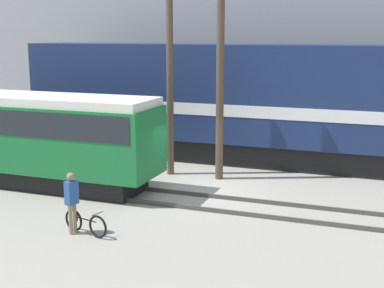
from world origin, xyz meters
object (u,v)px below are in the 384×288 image
at_px(streetcar, 23,133).
at_px(person, 72,197).
at_px(freight_locomotive, 265,102).
at_px(utility_pole_center, 220,69).
at_px(utility_pole_left, 170,66).
at_px(bicycle, 86,223).

bearing_deg(streetcar, person, -40.06).
bearing_deg(streetcar, freight_locomotive, 39.78).
height_order(freight_locomotive, utility_pole_center, utility_pole_center).
bearing_deg(utility_pole_left, utility_pole_center, 0.00).
xyz_separation_m(person, utility_pole_left, (0.06, 7.08, 3.27)).
bearing_deg(utility_pole_center, streetcar, -154.31).
relative_size(freight_locomotive, utility_pole_center, 2.55).
relative_size(person, utility_pole_left, 0.21).
xyz_separation_m(streetcar, utility_pole_left, (4.64, 3.23, 2.42)).
height_order(person, utility_pole_left, utility_pole_left).
height_order(freight_locomotive, utility_pole_left, utility_pole_left).
xyz_separation_m(freight_locomotive, streetcar, (-7.75, -6.45, -0.74)).
relative_size(freight_locomotive, person, 12.20).
xyz_separation_m(streetcar, person, (4.58, -3.85, -0.85)).
distance_m(bicycle, person, 0.85).
distance_m(freight_locomotive, streetcar, 10.11).
height_order(bicycle, person, person).
xyz_separation_m(bicycle, person, (-0.38, -0.06, 0.76)).
bearing_deg(person, utility_pole_center, 73.32).
bearing_deg(bicycle, freight_locomotive, 74.80).
bearing_deg(utility_pole_center, bicycle, -103.91).
relative_size(streetcar, utility_pole_center, 1.24).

